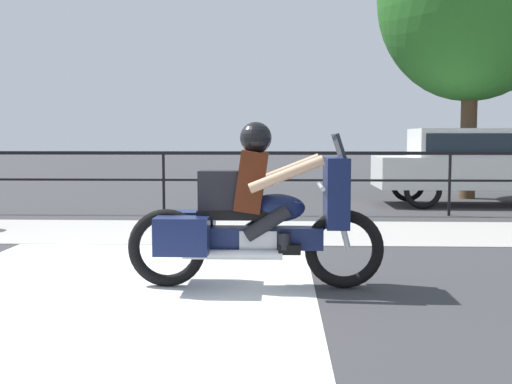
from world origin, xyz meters
The scene contains 6 objects.
ground_plane centered at (0.00, 0.00, 0.00)m, with size 120.00×120.00×0.00m, color #38383A.
sidewalk_band centered at (0.00, 3.40, 0.01)m, with size 44.00×2.40×0.01m, color #A8A59E.
crosswalk_band centered at (0.58, -0.20, 0.00)m, with size 3.70×6.00×0.01m, color silver.
fence_railing centered at (0.00, 5.52, 0.90)m, with size 36.00×0.05×1.14m.
motorcycle centered at (1.89, -0.07, 0.68)m, with size 2.37×0.76×1.53m.
parked_car centered at (6.07, 7.32, 0.91)m, with size 4.19×1.62×1.57m.
Camera 1 is at (2.12, -5.92, 1.39)m, focal length 45.00 mm.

